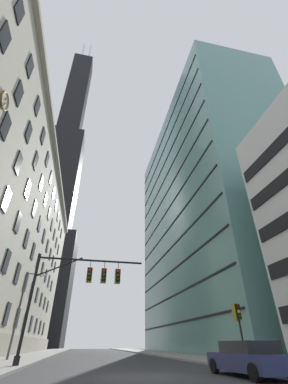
# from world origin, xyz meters

# --- Properties ---
(ground_plane) EXTENTS (102.00, 160.00, 0.10)m
(ground_plane) POSITION_xyz_m (0.00, 0.00, -0.05)
(ground_plane) COLOR #303033
(dark_skyscraper) EXTENTS (24.55, 24.55, 178.01)m
(dark_skyscraper) POSITION_xyz_m (-21.44, 85.86, 52.53)
(dark_skyscraper) COLOR black
(dark_skyscraper) RESTS_ON ground
(glass_office_midrise) EXTENTS (15.64, 42.26, 47.92)m
(glass_office_midrise) POSITION_xyz_m (18.77, 28.70, 23.96)
(glass_office_midrise) COLOR slate
(glass_office_midrise) RESTS_ON ground
(traffic_signal_mast) EXTENTS (7.90, 0.63, 6.83)m
(traffic_signal_mast) POSITION_xyz_m (-3.17, 5.78, 5.13)
(traffic_signal_mast) COLOR black
(traffic_signal_mast) RESTS_ON sidewalk_left
(traffic_light_near_right) EXTENTS (0.40, 0.63, 3.48)m
(traffic_light_near_right) POSITION_xyz_m (7.21, 3.13, 2.92)
(traffic_light_near_right) COLOR black
(traffic_light_near_right) RESTS_ON sidewalk_right
(street_lamppost) EXTENTS (1.88, 0.32, 7.12)m
(street_lamppost) POSITION_xyz_m (-8.49, 12.94, 4.38)
(street_lamppost) COLOR #47474C
(street_lamppost) RESTS_ON sidewalk_left
(parked_car) EXTENTS (1.89, 4.78, 1.39)m
(parked_car) POSITION_xyz_m (4.66, -1.36, 0.70)
(parked_car) COLOR navy
(parked_car) RESTS_ON ground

